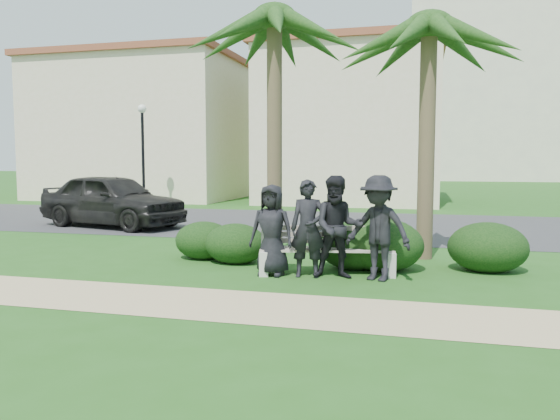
% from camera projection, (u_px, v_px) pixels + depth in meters
% --- Properties ---
extents(ground, '(160.00, 160.00, 0.00)m').
position_uv_depth(ground, '(278.00, 278.00, 9.12)').
color(ground, '#225217').
rests_on(ground, ground).
extents(footpath, '(30.00, 1.60, 0.01)m').
position_uv_depth(footpath, '(244.00, 306.00, 7.39)').
color(footpath, tan).
rests_on(footpath, ground).
extents(asphalt_street, '(160.00, 8.00, 0.01)m').
position_uv_depth(asphalt_street, '(344.00, 224.00, 16.83)').
color(asphalt_street, '#2D2D30').
rests_on(asphalt_street, ground).
extents(stucco_bldg_left, '(10.40, 8.40, 7.30)m').
position_uv_depth(stucco_bldg_left, '(147.00, 129.00, 29.15)').
color(stucco_bldg_left, beige).
rests_on(stucco_bldg_left, ground).
extents(stucco_bldg_right, '(8.40, 8.40, 7.30)m').
position_uv_depth(stucco_bldg_right, '(353.00, 125.00, 26.39)').
color(stucco_bldg_right, beige).
rests_on(stucco_bldg_right, ground).
extents(hotel_tower, '(26.00, 18.00, 37.30)m').
position_uv_depth(hotel_tower, '(540.00, 52.00, 57.40)').
color(hotel_tower, '#EBE3C5').
rests_on(hotel_tower, ground).
extents(street_lamp, '(0.36, 0.36, 4.29)m').
position_uv_depth(street_lamp, '(143.00, 137.00, 22.68)').
color(street_lamp, black).
rests_on(street_lamp, ground).
extents(park_bench, '(2.40, 0.98, 0.80)m').
position_uv_depth(park_bench, '(327.00, 254.00, 9.43)').
color(park_bench, '#A49A8A').
rests_on(park_bench, ground).
extents(man_a, '(0.79, 0.54, 1.56)m').
position_uv_depth(man_a, '(272.00, 230.00, 9.32)').
color(man_a, black).
rests_on(man_a, ground).
extents(man_b, '(0.65, 0.48, 1.65)m').
position_uv_depth(man_b, '(308.00, 229.00, 9.18)').
color(man_b, black).
rests_on(man_b, ground).
extents(man_c, '(0.94, 0.79, 1.72)m').
position_uv_depth(man_c, '(338.00, 227.00, 9.07)').
color(man_c, black).
rests_on(man_c, ground).
extents(man_d, '(1.27, 0.98, 1.73)m').
position_uv_depth(man_d, '(378.00, 228.00, 8.91)').
color(man_d, black).
rests_on(man_d, ground).
extents(hedge_b, '(1.19, 0.98, 0.77)m').
position_uv_depth(hedge_b, '(204.00, 239.00, 10.96)').
color(hedge_b, black).
rests_on(hedge_b, ground).
extents(hedge_c, '(1.21, 1.00, 0.79)m').
position_uv_depth(hedge_c, '(236.00, 243.00, 10.49)').
color(hedge_c, black).
rests_on(hedge_c, ground).
extents(hedge_d, '(1.49, 1.23, 0.97)m').
position_uv_depth(hedge_d, '(382.00, 243.00, 9.80)').
color(hedge_d, black).
rests_on(hedge_d, ground).
extents(hedge_e, '(1.36, 1.13, 0.89)m').
position_uv_depth(hedge_e, '(355.00, 244.00, 9.94)').
color(hedge_e, black).
rests_on(hedge_e, ground).
extents(hedge_f, '(1.39, 1.15, 0.91)m').
position_uv_depth(hedge_f, '(488.00, 246.00, 9.70)').
color(hedge_f, black).
rests_on(hedge_f, ground).
extents(palm_left, '(3.00, 3.00, 5.85)m').
position_uv_depth(palm_left, '(274.00, 20.00, 11.33)').
color(palm_left, brown).
rests_on(palm_left, ground).
extents(palm_right, '(3.00, 3.00, 5.50)m').
position_uv_depth(palm_right, '(429.00, 28.00, 10.58)').
color(palm_right, brown).
rests_on(palm_right, ground).
extents(car_a, '(4.99, 2.97, 1.59)m').
position_uv_depth(car_a, '(112.00, 200.00, 16.25)').
color(car_a, black).
rests_on(car_a, ground).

